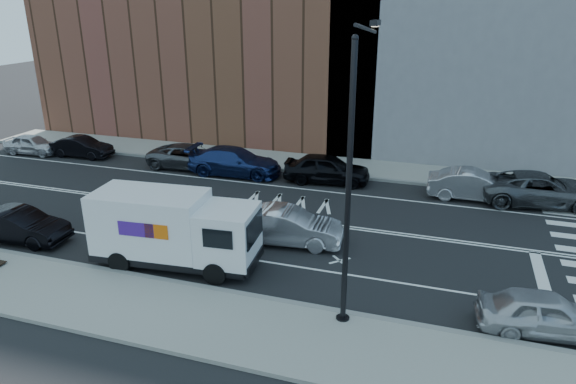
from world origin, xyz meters
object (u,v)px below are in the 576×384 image
Objects in this scene: far_parked_b at (82,147)px; fedex_van at (174,229)px; driving_sedan at (287,226)px; far_parked_a at (33,144)px; near_parked_front at (546,313)px.

fedex_van is at bearing -131.77° from far_parked_b.
driving_sedan is at bearing 37.23° from fedex_van.
far_parked_a is 0.95× the size of near_parked_front.
fedex_van is 4.88m from driving_sedan.
fedex_van reaches higher than far_parked_a.
near_parked_front is (30.43, -11.33, 0.03)m from far_parked_a.
fedex_van is 1.62× the size of far_parked_b.
fedex_van is 13.31m from near_parked_front.
far_parked_b is 0.86× the size of driving_sedan.
driving_sedan is 10.34m from near_parked_front.
far_parked_a is 0.96× the size of far_parked_b.
fedex_van is 1.61× the size of near_parked_front.
near_parked_front is at bearing -115.32° from far_parked_b.
driving_sedan is at bearing -113.14° from far_parked_a.
far_parked_a is (-17.14, 10.94, -0.89)m from fedex_van.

